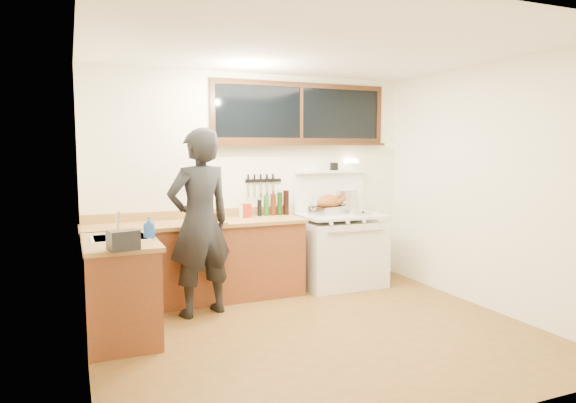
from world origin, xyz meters
name	(u,v)px	position (x,y,z in m)	size (l,w,h in m)	color
ground_plane	(319,334)	(0.00, 0.00, -0.01)	(4.00, 3.50, 0.02)	brown
room_shell	(320,156)	(0.00, 0.00, 1.65)	(4.10, 3.60, 2.65)	white
counter_back	(197,261)	(-0.80, 1.45, 0.45)	(2.44, 0.64, 1.00)	brown
counter_left	(120,288)	(-1.70, 0.62, 0.45)	(0.64, 1.09, 0.90)	brown
sink_unit	(120,244)	(-1.68, 0.70, 0.85)	(0.50, 0.45, 0.37)	white
vintage_stove	(340,248)	(1.00, 1.41, 0.47)	(1.02, 0.74, 1.58)	white
back_window	(301,120)	(0.60, 1.72, 2.06)	(2.32, 0.13, 0.77)	black
left_doorway	(87,244)	(-1.99, -0.55, 1.09)	(0.02, 1.04, 2.17)	black
knife_strip	(262,181)	(0.08, 1.73, 1.31)	(0.46, 0.03, 0.28)	black
man	(200,223)	(-0.88, 0.97, 0.96)	(0.80, 0.63, 1.92)	black
soap_bottle	(149,227)	(-1.43, 0.60, 1.00)	(0.11, 0.11, 0.20)	#2353B3
toaster	(123,240)	(-1.70, 0.12, 0.98)	(0.26, 0.21, 0.16)	black
cutting_board	(208,218)	(-0.71, 1.29, 0.95)	(0.43, 0.34, 0.14)	#A67942
roast_turkey	(329,206)	(0.87, 1.48, 1.00)	(0.48, 0.41, 0.24)	silver
stockpot	(346,200)	(1.23, 1.68, 1.04)	(0.33, 0.33, 0.27)	silver
saucepan	(344,206)	(1.16, 1.63, 0.97)	(0.18, 0.30, 0.13)	silver
pot_lid	(363,213)	(1.24, 1.27, 0.91)	(0.25, 0.25, 0.04)	silver
coffee_tin	(246,211)	(-0.18, 1.58, 0.98)	(0.11, 0.09, 0.16)	#9C2711
pitcher	(242,211)	(-0.22, 1.58, 0.97)	(0.08, 0.08, 0.15)	white
bottle_cluster	(276,204)	(0.22, 1.63, 1.03)	(0.41, 0.07, 0.30)	black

